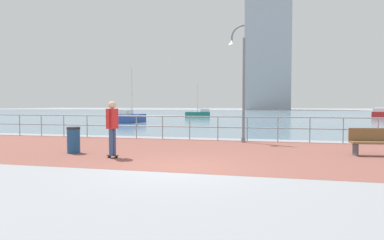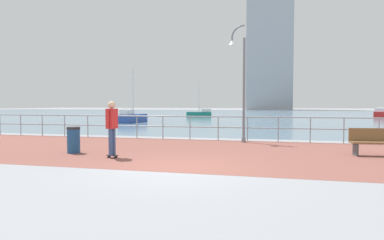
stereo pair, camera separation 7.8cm
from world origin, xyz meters
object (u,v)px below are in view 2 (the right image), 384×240
Objects in this scene: park_bench at (375,142)px; skateboarder at (112,124)px; lamppost at (240,78)px; trash_bin at (74,140)px; sailboat_blue at (200,114)px; sailboat_ivory at (133,117)px.

skateboarder is at bearing -163.74° from park_bench.
skateboarder is (-3.63, -5.31, -1.83)m from lamppost.
lamppost is 2.91× the size of skateboarder.
lamppost reaches higher than trash_bin.
sailboat_ivory is at bearing -103.82° from sailboat_blue.
skateboarder is 20.77m from sailboat_ivory.
park_bench is at bearing -46.09° from sailboat_ivory.
lamppost is 3.24× the size of park_bench.
park_bench is 0.32× the size of sailboat_ivory.
park_bench is (8.37, 2.44, -0.63)m from skateboarder.
park_bench is (4.75, -2.87, -2.46)m from lamppost.
park_bench is at bearing -67.90° from sailboat_blue.
park_bench is at bearing 9.97° from trash_bin.
lamppost is 18.18m from sailboat_ivory.
lamppost is at bearing 55.68° from skateboarder.
lamppost reaches higher than sailboat_ivory.
sailboat_ivory is at bearing 112.06° from skateboarder.
sailboat_ivory is at bearing 133.91° from park_bench.
sailboat_blue is at bearing 76.18° from sailboat_ivory.
lamppost reaches higher than skateboarder.
park_bench is 0.35× the size of sailboat_blue.
sailboat_blue reaches higher than park_bench.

